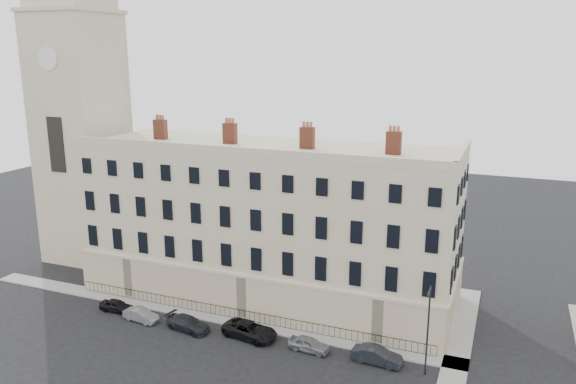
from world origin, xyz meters
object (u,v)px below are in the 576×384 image
(car_e, at_px, (309,344))
(car_d, at_px, (250,330))
(car_a, at_px, (117,306))
(streetlamp, at_px, (428,327))
(car_b, at_px, (141,315))
(car_c, at_px, (188,323))
(car_f, at_px, (377,356))

(car_e, bearing_deg, car_d, 91.49)
(car_a, distance_m, streetlamp, 28.72)
(car_e, distance_m, streetlamp, 9.92)
(car_b, height_order, car_c, car_c)
(car_a, distance_m, car_b, 3.35)
(car_a, xyz_separation_m, car_c, (8.13, -0.65, 0.04))
(car_d, height_order, car_f, car_d)
(streetlamp, bearing_deg, car_e, -179.52)
(car_b, xyz_separation_m, car_e, (15.93, 0.70, 0.02))
(car_d, bearing_deg, car_f, -81.08)
(car_a, height_order, car_b, car_a)
(car_b, distance_m, car_f, 21.50)
(car_c, height_order, car_f, car_f)
(car_d, relative_size, streetlamp, 0.68)
(car_d, distance_m, car_e, 5.43)
(car_b, xyz_separation_m, car_c, (4.86, 0.10, 0.05))
(car_b, relative_size, streetlamp, 0.48)
(car_b, height_order, streetlamp, streetlamp)
(car_b, xyz_separation_m, car_d, (10.50, 0.90, 0.11))
(car_a, xyz_separation_m, car_f, (24.75, 0.14, 0.08))
(car_c, relative_size, car_d, 0.86)
(car_a, distance_m, car_c, 8.16)
(car_f, xyz_separation_m, streetlamp, (3.76, -0.34, 3.34))
(car_f, distance_m, streetlamp, 5.04)
(car_f, bearing_deg, car_d, 93.20)
(car_e, height_order, car_f, car_f)
(car_e, bearing_deg, car_c, 96.69)
(car_e, xyz_separation_m, car_f, (5.55, 0.19, 0.06))
(car_c, xyz_separation_m, streetlamp, (20.38, 0.45, 3.38))
(car_a, xyz_separation_m, streetlamp, (28.51, -0.20, 3.42))
(car_c, xyz_separation_m, car_d, (5.64, 0.80, 0.07))
(car_d, bearing_deg, car_c, 107.03)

